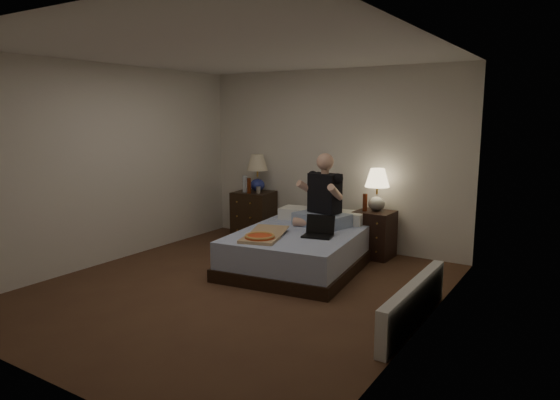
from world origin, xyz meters
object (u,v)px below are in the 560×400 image
Objects in this scene: laptop at (318,227)px; radiator at (414,304)px; nightstand_left at (254,215)px; beer_bottle_right at (365,202)px; lamp_left at (257,173)px; pizza_box at (260,237)px; beer_bottle_left at (249,186)px; nightstand_right at (374,234)px; lamp_right at (377,190)px; water_bottle at (245,184)px; bed at (299,250)px; soda_can at (258,190)px; person at (322,190)px.

laptop is 1.66m from radiator.
beer_bottle_right is (1.81, -0.03, 0.37)m from nightstand_left.
lamp_left is 2.08m from pizza_box.
pizza_box is (1.17, -1.41, -0.33)m from beer_bottle_left.
nightstand_right is 2.69× the size of beer_bottle_right.
pizza_box is at bearing -114.50° from lamp_right.
bed is at bearing -29.83° from water_bottle.
water_bottle reaches higher than radiator.
pizza_box is at bearing -54.35° from lamp_left.
bed is 0.71m from pizza_box.
soda_can is (0.13, -0.16, -0.23)m from lamp_left.
lamp_left is 1.92m from lamp_right.
nightstand_left reaches higher than nightstand_right.
laptop is (1.66, -1.06, 0.22)m from nightstand_left.
nightstand_right reaches higher than radiator.
nightstand_left is at bearing 148.85° from radiator.
lamp_right is at bearing 59.07° from person.
beer_bottle_right is at bearing 1.70° from soda_can.
beer_bottle_left is at bearing 142.64° from bed.
radiator is (1.13, -1.88, -0.11)m from nightstand_right.
lamp_right reaches higher than beer_bottle_right.
nightstand_right is at bearing 5.39° from beer_bottle_left.
nightstand_left is at bearing -98.59° from lamp_left.
radiator is (1.87, -0.29, -0.30)m from pizza_box.
nightstand_left is at bearing 171.80° from person.
nightstand_left is at bearing -177.26° from nightstand_right.
water_bottle is (-0.10, -0.18, -0.16)m from lamp_left.
beer_bottle_right reaches higher than nightstand_left.
person is (1.42, -0.50, 0.57)m from nightstand_left.
soda_can is 1.67m from beer_bottle_right.
person is at bearing 60.84° from pizza_box.
water_bottle is at bearing -175.07° from lamp_right.
nightstand_right is at bearing 56.74° from person.
beer_bottle_left is (0.11, -0.05, -0.01)m from water_bottle.
water_bottle is 0.27× the size of person.
lamp_right is 2.43× the size of beer_bottle_left.
beer_bottle_left is (0.01, -0.23, -0.17)m from lamp_left.
nightstand_right is at bearing 48.07° from pizza_box.
pizza_box is at bearing -54.64° from soda_can.
beer_bottle_left is at bearing -176.16° from beer_bottle_right.
laptop is (1.75, -0.95, -0.26)m from water_bottle.
nightstand_right reaches higher than pizza_box.
nightstand_right is 2.04m from lamp_left.
water_bottle is (-2.02, -0.17, -0.05)m from lamp_right.
water_bottle is 1.09× the size of beer_bottle_right.
beer_bottle_left reaches higher than pizza_box.
soda_can is at bearing -36.25° from nightstand_left.
lamp_left reaches higher than beer_bottle_left.
soda_can reaches higher than pizza_box.
lamp_right is 2.34m from radiator.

